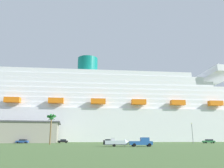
% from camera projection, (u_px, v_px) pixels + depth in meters
% --- Properties ---
extents(ground_plane, '(600.00, 600.00, 0.00)m').
position_uv_depth(ground_plane, '(117.00, 142.00, 107.24)').
color(ground_plane, '#4C6B38').
extents(cruise_ship, '(234.53, 40.24, 59.65)m').
position_uv_depth(cruise_ship, '(130.00, 114.00, 141.08)').
color(cruise_ship, white).
rests_on(cruise_ship, ground_plane).
extents(terminal_building, '(53.71, 25.50, 9.22)m').
position_uv_depth(terminal_building, '(0.00, 132.00, 99.23)').
color(terminal_building, gray).
rests_on(terminal_building, ground_plane).
extents(pickup_truck, '(5.69, 2.50, 2.20)m').
position_uv_depth(pickup_truck, '(142.00, 142.00, 54.89)').
color(pickup_truck, '#2659A5').
rests_on(pickup_truck, ground_plane).
extents(small_boat_on_trailer, '(7.04, 2.21, 2.15)m').
position_uv_depth(small_boat_on_trailer, '(118.00, 143.00, 54.51)').
color(small_boat_on_trailer, '#595960').
rests_on(small_boat_on_trailer, ground_plane).
extents(palm_tree, '(3.15, 3.17, 9.79)m').
position_uv_depth(palm_tree, '(51.00, 120.00, 73.69)').
color(palm_tree, brown).
rests_on(palm_tree, ground_plane).
extents(street_lamp, '(0.56, 0.56, 7.65)m').
position_uv_depth(street_lamp, '(192.00, 130.00, 82.68)').
color(street_lamp, slate).
rests_on(street_lamp, ground_plane).
extents(parked_car_black_coupe, '(4.30, 2.27, 1.58)m').
position_uv_depth(parked_car_black_coupe, '(63.00, 141.00, 94.46)').
color(parked_car_black_coupe, black).
rests_on(parked_car_black_coupe, ground_plane).
extents(parked_car_green_wagon, '(4.81, 2.24, 1.58)m').
position_uv_depth(parked_car_green_wagon, '(209.00, 141.00, 90.08)').
color(parked_car_green_wagon, '#2D723F').
rests_on(parked_car_green_wagon, ground_plane).
extents(parked_car_yellow_taxi, '(4.47, 2.63, 1.58)m').
position_uv_depth(parked_car_yellow_taxi, '(108.00, 141.00, 96.59)').
color(parked_car_yellow_taxi, yellow).
rests_on(parked_car_yellow_taxi, ground_plane).
extents(parked_car_blue_suv, '(4.88, 2.38, 1.58)m').
position_uv_depth(parked_car_blue_suv, '(22.00, 141.00, 89.54)').
color(parked_car_blue_suv, '#264C99').
rests_on(parked_car_blue_suv, ground_plane).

